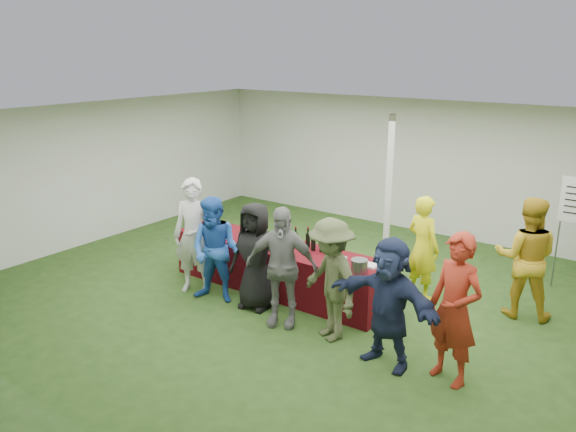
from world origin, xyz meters
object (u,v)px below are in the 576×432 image
Objects in this scene: serving_table at (278,268)px; customer_4 at (331,280)px; customer_5 at (389,303)px; staff_back at (526,258)px; customer_3 at (281,267)px; staff_pourer at (423,247)px; dump_bucket at (359,266)px; customer_0 at (194,236)px; customer_2 at (255,256)px; customer_6 at (455,309)px; customer_1 at (216,250)px.

serving_table is 1.72m from customer_4.
staff_back is at bearing 76.35° from customer_5.
customer_3 is at bearing -147.95° from customer_4.
staff_pourer is at bearing 104.06° from customer_4.
dump_bucket is 0.13× the size of customer_0.
staff_back reaches higher than dump_bucket.
staff_back reaches higher than customer_2.
staff_back is (3.30, 1.35, 0.49)m from serving_table.
staff_pourer is at bearing 36.81° from customer_2.
customer_2 reaches higher than serving_table.
dump_bucket is 0.13× the size of staff_back.
customer_4 is (2.47, -0.03, -0.09)m from customer_0.
customer_6 is (0.75, 0.11, 0.08)m from customer_5.
customer_2 is 3.00m from customer_6.
customer_6 is at bearing -10.46° from customer_2.
customer_4 is at bearing -18.33° from customer_3.
staff_pourer is 2.25m from customer_6.
customer_0 is 1.12× the size of customer_1.
customer_6 is (3.60, 0.00, 0.08)m from customer_1.
customer_3 reaches higher than customer_2.
customer_5 is at bearing -26.17° from customer_0.
dump_bucket is at bearing -8.07° from serving_table.
staff_pourer is 2.28m from customer_3.
serving_table is 1.63m from dump_bucket.
dump_bucket is 2.15m from customer_1.
customer_0 is 4.11m from customer_6.
customer_1 is 2.86m from customer_5.
customer_6 is at bearing -15.36° from customer_1.
customer_4 is at bearing -12.95° from customer_2.
customer_0 is at bearing -167.91° from dump_bucket.
customer_0 is 1.14× the size of customer_2.
dump_bucket is at bearing 9.71° from customer_2.
customer_5 is at bearing -42.24° from dump_bucket.
customer_1 reaches higher than dump_bucket.
staff_back reaches higher than serving_table.
customer_6 reaches higher than customer_2.
dump_bucket is 0.14× the size of customer_2.
customer_2 is at bearing -163.13° from dump_bucket.
dump_bucket is 1.52m from customer_2.
customer_2 is at bearing 64.45° from staff_pourer.
staff_pourer is 1.01× the size of customer_2.
customer_0 is 2.47m from customer_4.
serving_table is at bearing 43.21° from customer_1.
customer_4 is (-0.45, -1.88, 0.01)m from staff_pourer.
customer_4 is (1.97, 0.04, 0.01)m from customer_1.
staff_pourer reaches higher than dump_bucket.
serving_table is 0.79m from customer_2.
customer_5 is 0.76m from customer_6.
staff_pourer reaches higher than serving_table.
customer_6 is at bearing 17.31° from customer_5.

